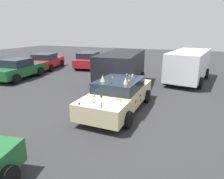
% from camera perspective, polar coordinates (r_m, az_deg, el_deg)
% --- Properties ---
extents(ground_plane, '(60.00, 60.00, 0.00)m').
position_cam_1_polar(ground_plane, '(8.93, 1.79, -5.75)').
color(ground_plane, '#2D2D30').
extents(art_car_decorated, '(4.72, 2.17, 1.64)m').
position_cam_1_polar(art_car_decorated, '(8.71, 1.88, -1.42)').
color(art_car_decorated, beige).
rests_on(art_car_decorated, ground).
extents(parked_van_behind_left, '(5.10, 2.62, 2.12)m').
position_cam_1_polar(parked_van_behind_left, '(12.18, 2.85, 6.19)').
color(parked_van_behind_left, black).
rests_on(parked_van_behind_left, ground).
extents(parked_van_behind_right, '(5.57, 2.89, 2.06)m').
position_cam_1_polar(parked_van_behind_right, '(14.62, 21.13, 6.73)').
color(parked_van_behind_right, silver).
rests_on(parked_van_behind_right, ground).
extents(parked_sedan_near_left, '(4.36, 2.77, 1.39)m').
position_cam_1_polar(parked_sedan_near_left, '(19.29, -18.27, 7.77)').
color(parked_sedan_near_left, red).
rests_on(parked_sedan_near_left, ground).
extents(parked_sedan_far_right, '(4.58, 2.40, 1.45)m').
position_cam_1_polar(parked_sedan_far_right, '(19.01, -6.42, 8.46)').
color(parked_sedan_far_right, red).
rests_on(parked_sedan_far_right, ground).
extents(parked_sedan_behind_left, '(4.23, 2.31, 1.45)m').
position_cam_1_polar(parked_sedan_behind_left, '(15.93, -25.38, 5.36)').
color(parked_sedan_behind_left, '#1E602D').
rests_on(parked_sedan_behind_left, ground).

